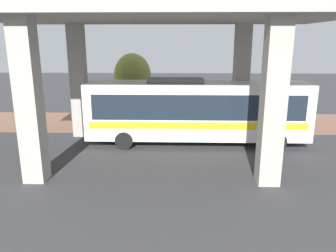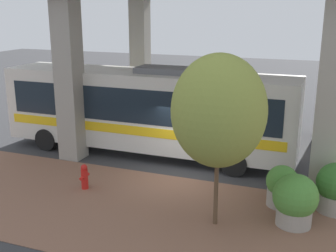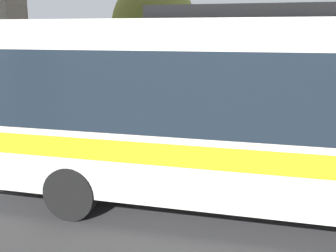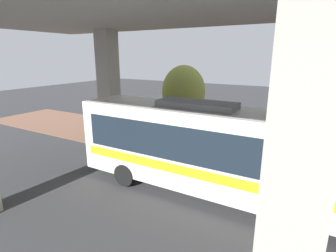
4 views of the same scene
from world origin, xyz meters
TOP-DOWN VIEW (x-y plane):
  - ground_plane at (0.00, 0.00)m, footprint 80.00×80.00m
  - sidewalk_strip at (-3.00, 0.00)m, footprint 6.00×40.00m
  - overpass at (4.00, 0.00)m, footprint 9.40×17.98m
  - bus at (2.05, 2.25)m, footprint 2.64×12.60m
  - fire_hydrant at (-2.17, 2.82)m, footprint 0.51×0.24m
  - planter_front at (-2.22, -4.29)m, footprint 1.32×1.32m
  - planter_back at (-1.05, -3.80)m, footprint 1.03×1.03m
  - street_tree_near at (-2.97, -2.11)m, footprint 2.65×2.65m

SIDE VIEW (x-z plane):
  - ground_plane at x=0.00m, z-range 0.00..0.00m
  - sidewalk_strip at x=-3.00m, z-range 0.00..0.02m
  - fire_hydrant at x=-2.17m, z-range 0.00..0.93m
  - planter_back at x=-1.05m, z-range -0.01..1.36m
  - planter_front at x=-2.22m, z-range 0.00..1.58m
  - bus at x=2.05m, z-range 0.16..4.00m
  - street_tree_near at x=-2.97m, z-range 0.93..5.97m
  - overpass at x=4.00m, z-range 2.77..10.25m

